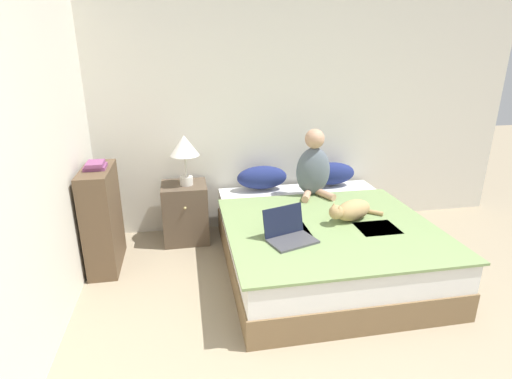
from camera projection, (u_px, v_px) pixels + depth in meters
name	position (u px, v px, depth m)	size (l,w,h in m)	color
wall_back	(289.00, 109.00, 4.19)	(5.02, 0.05, 2.55)	beige
wall_side	(27.00, 155.00, 2.38)	(0.05, 4.11, 2.55)	beige
bed	(321.00, 242.00, 3.57)	(1.73, 1.96, 0.48)	brown
pillow_near	(262.00, 177.00, 4.16)	(0.53, 0.24, 0.24)	navy
pillow_far	(331.00, 174.00, 4.29)	(0.53, 0.24, 0.24)	navy
person_sitting	(314.00, 167.00, 3.94)	(0.35, 0.34, 0.66)	slate
cat_tabby	(351.00, 210.00, 3.39)	(0.55, 0.31, 0.19)	tan
laptop_open	(289.00, 234.00, 3.06)	(0.42, 0.38, 0.24)	#424247
nightstand	(185.00, 212.00, 4.06)	(0.45, 0.44, 0.60)	brown
table_lamp	(184.00, 149.00, 3.83)	(0.28, 0.28, 0.50)	beige
bookshelf	(102.00, 218.00, 3.52)	(0.25, 0.62, 0.92)	brown
book_stack_top	(95.00, 165.00, 3.36)	(0.18, 0.21, 0.06)	#844270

